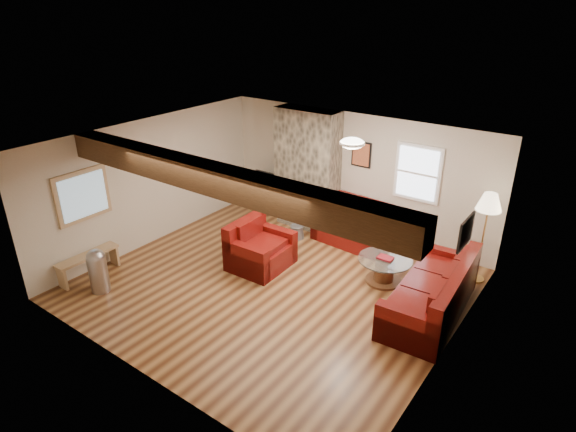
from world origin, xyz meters
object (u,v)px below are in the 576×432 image
object	(u,v)px
loveseat	(356,223)
television	(272,181)
armchair_red	(261,245)
coffee_table	(384,270)
tv_cabinet	(272,200)
floor_lamp	(489,207)
sofa_three	(431,289)

from	to	relation	value
loveseat	television	bearing A→B (deg)	176.69
loveseat	armchair_red	size ratio (longest dim) A/B	1.49
coffee_table	tv_cabinet	xyz separation A→B (m)	(-3.50, 1.33, 0.02)
coffee_table	floor_lamp	bearing A→B (deg)	38.34
armchair_red	tv_cabinet	distance (m)	2.60
sofa_three	coffee_table	distance (m)	1.08
sofa_three	floor_lamp	distance (m)	1.76
sofa_three	coffee_table	xyz separation A→B (m)	(-0.97, 0.42, -0.21)
sofa_three	armchair_red	size ratio (longest dim) A/B	2.12
floor_lamp	tv_cabinet	bearing A→B (deg)	176.29
sofa_three	tv_cabinet	xyz separation A→B (m)	(-4.47, 1.75, -0.18)
sofa_three	loveseat	distance (m)	2.56
coffee_table	television	xyz separation A→B (m)	(-3.50, 1.33, 0.50)
television	floor_lamp	xyz separation A→B (m)	(4.79, -0.31, 0.67)
loveseat	armchair_red	world-z (taller)	armchair_red
armchair_red	tv_cabinet	xyz separation A→B (m)	(-1.42, 2.17, -0.18)
coffee_table	loveseat	bearing A→B (deg)	137.85
floor_lamp	sofa_three	bearing A→B (deg)	-102.55
coffee_table	sofa_three	bearing A→B (deg)	-23.20
television	floor_lamp	bearing A→B (deg)	-3.71
tv_cabinet	floor_lamp	distance (m)	4.93
armchair_red	television	distance (m)	2.61
loveseat	tv_cabinet	world-z (taller)	loveseat
coffee_table	television	world-z (taller)	television
tv_cabinet	armchair_red	bearing A→B (deg)	-56.80
armchair_red	tv_cabinet	bearing A→B (deg)	31.45
sofa_three	loveseat	size ratio (longest dim) A/B	1.42
loveseat	coffee_table	size ratio (longest dim) A/B	1.69
armchair_red	tv_cabinet	world-z (taller)	armchair_red
loveseat	television	distance (m)	2.40
tv_cabinet	loveseat	bearing A→B (deg)	-7.25
coffee_table	tv_cabinet	bearing A→B (deg)	159.15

